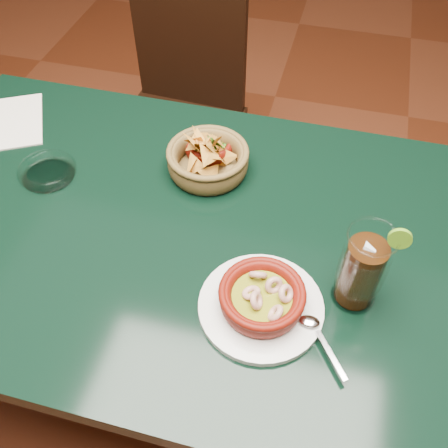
% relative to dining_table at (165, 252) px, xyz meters
% --- Properties ---
extents(ground, '(7.00, 7.00, 0.00)m').
position_rel_dining_table_xyz_m(ground, '(0.00, 0.00, -0.65)').
color(ground, '#471C0C').
rests_on(ground, ground).
extents(dining_table, '(1.20, 0.80, 0.75)m').
position_rel_dining_table_xyz_m(dining_table, '(0.00, 0.00, 0.00)').
color(dining_table, black).
rests_on(dining_table, ground).
extents(dining_chair, '(0.42, 0.42, 0.87)m').
position_rel_dining_table_xyz_m(dining_chair, '(-0.20, 0.71, -0.17)').
color(dining_chair, black).
rests_on(dining_chair, ground).
extents(shrimp_plate, '(0.27, 0.22, 0.07)m').
position_rel_dining_table_xyz_m(shrimp_plate, '(0.24, -0.14, 0.13)').
color(shrimp_plate, silver).
rests_on(shrimp_plate, dining_table).
extents(chip_basket, '(0.21, 0.21, 0.13)m').
position_rel_dining_table_xyz_m(chip_basket, '(0.05, 0.17, 0.13)').
color(chip_basket, brown).
rests_on(chip_basket, dining_table).
extents(guacamole_ramekin, '(0.13, 0.13, 0.04)m').
position_rel_dining_table_xyz_m(guacamole_ramekin, '(0.04, 0.23, 0.12)').
color(guacamole_ramekin, '#530C05').
rests_on(guacamole_ramekin, dining_table).
extents(cola_drink, '(0.17, 0.17, 0.19)m').
position_rel_dining_table_xyz_m(cola_drink, '(0.40, -0.08, 0.18)').
color(cola_drink, white).
rests_on(cola_drink, dining_table).
extents(glass_ashtray, '(0.13, 0.13, 0.03)m').
position_rel_dining_table_xyz_m(glass_ashtray, '(-0.28, 0.07, 0.11)').
color(glass_ashtray, white).
rests_on(glass_ashtray, dining_table).
extents(paper_menu, '(0.23, 0.26, 0.00)m').
position_rel_dining_table_xyz_m(paper_menu, '(-0.47, 0.21, 0.10)').
color(paper_menu, beige).
rests_on(paper_menu, dining_table).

